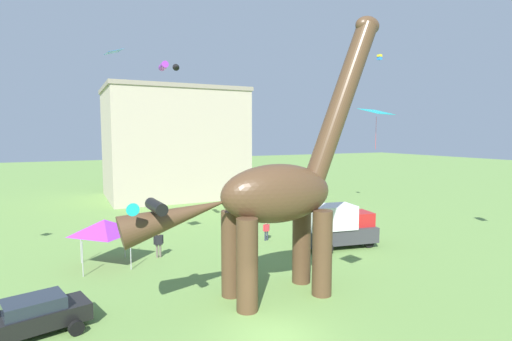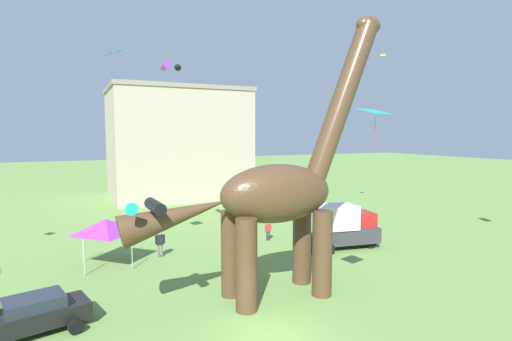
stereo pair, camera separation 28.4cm
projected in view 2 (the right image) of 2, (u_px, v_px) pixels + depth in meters
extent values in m
plane|color=#6B9347|center=(273.00, 337.00, 16.07)|extent=(240.00, 240.00, 0.00)
cylinder|color=#513823|center=(302.00, 244.00, 21.85)|extent=(1.03, 1.03, 4.43)
cylinder|color=#513823|center=(322.00, 253.00, 20.08)|extent=(1.03, 1.03, 4.43)
cylinder|color=#513823|center=(231.00, 253.00, 20.05)|extent=(1.03, 1.03, 4.43)
cylinder|color=#513823|center=(246.00, 265.00, 18.29)|extent=(1.03, 1.03, 4.43)
ellipsoid|color=#513823|center=(277.00, 193.00, 19.78)|extent=(6.06, 2.61, 2.98)
cylinder|color=#513823|center=(342.00, 101.00, 20.99)|extent=(4.35, 1.12, 8.63)
ellipsoid|color=#513823|center=(368.00, 25.00, 21.31)|extent=(1.49, 0.93, 1.03)
cone|color=#513823|center=(178.00, 216.00, 17.69)|extent=(5.32, 1.49, 2.52)
cube|color=black|center=(35.00, 317.00, 16.41)|extent=(4.51, 2.77, 0.72)
cube|color=#232B35|center=(34.00, 303.00, 16.36)|extent=(2.59, 2.08, 0.52)
cylinder|color=black|center=(76.00, 310.00, 17.91)|extent=(0.66, 0.37, 0.62)
cylinder|color=black|center=(76.00, 327.00, 16.30)|extent=(0.66, 0.37, 0.62)
cube|color=#38383D|center=(340.00, 235.00, 28.64)|extent=(5.88, 3.04, 1.10)
cube|color=red|center=(360.00, 219.00, 29.33)|extent=(2.10, 2.21, 1.00)
cube|color=silver|center=(331.00, 217.00, 28.18)|extent=(3.88, 2.61, 1.70)
cylinder|color=black|center=(352.00, 236.00, 30.49)|extent=(0.83, 0.40, 0.80)
cylinder|color=black|center=(371.00, 243.00, 28.60)|extent=(0.83, 0.40, 0.80)
cylinder|color=black|center=(312.00, 241.00, 28.93)|extent=(0.83, 0.40, 0.80)
cylinder|color=black|center=(329.00, 249.00, 27.04)|extent=(0.83, 0.40, 0.80)
cylinder|color=#2D3347|center=(267.00, 236.00, 30.60)|extent=(0.12, 0.12, 0.74)
cylinder|color=#2D3347|center=(269.00, 236.00, 30.67)|extent=(0.12, 0.12, 0.74)
cube|color=#D1333D|center=(268.00, 228.00, 30.58)|extent=(0.40, 0.25, 0.52)
sphere|color=tan|center=(268.00, 223.00, 30.54)|extent=(0.23, 0.23, 0.23)
cylinder|color=#D1333D|center=(265.00, 228.00, 30.48)|extent=(0.10, 0.10, 0.50)
cylinder|color=#D1333D|center=(271.00, 227.00, 30.67)|extent=(0.10, 0.10, 0.50)
cylinder|color=#6B6056|center=(159.00, 251.00, 26.48)|extent=(0.15, 0.15, 0.88)
cylinder|color=#6B6056|center=(162.00, 250.00, 26.57)|extent=(0.15, 0.15, 0.88)
cube|color=black|center=(160.00, 240.00, 26.45)|extent=(0.48, 0.29, 0.62)
sphere|color=tan|center=(160.00, 233.00, 26.41)|extent=(0.28, 0.28, 0.28)
cylinder|color=black|center=(156.00, 240.00, 26.33)|extent=(0.12, 0.12, 0.59)
cylinder|color=black|center=(164.00, 239.00, 26.57)|extent=(0.12, 0.12, 0.59)
cylinder|color=#B2B2B7|center=(126.00, 242.00, 26.52)|extent=(0.06, 0.06, 2.10)
cylinder|color=#B2B2B7|center=(132.00, 252.00, 24.08)|extent=(0.06, 0.06, 2.10)
cylinder|color=#B2B2B7|center=(83.00, 246.00, 25.38)|extent=(0.06, 0.06, 2.10)
cylinder|color=#B2B2B7|center=(84.00, 258.00, 22.94)|extent=(0.06, 0.06, 2.10)
pyramid|color=purple|center=(106.00, 226.00, 24.59)|extent=(3.15, 3.15, 0.90)
cube|color=yellow|center=(383.00, 56.00, 37.80)|extent=(0.38, 0.38, 0.28)
cube|color=#287AE5|center=(383.00, 58.00, 37.82)|extent=(0.38, 0.38, 0.28)
cylinder|color=purple|center=(165.00, 66.00, 27.53)|extent=(0.58, 1.69, 0.47)
cone|color=black|center=(178.00, 67.00, 27.85)|extent=(0.52, 0.45, 0.49)
cylinder|color=black|center=(155.00, 206.00, 16.32)|extent=(0.61, 1.83, 0.51)
cone|color=#19B2B7|center=(131.00, 208.00, 15.85)|extent=(0.56, 0.48, 0.53)
cube|color=#19B2B7|center=(375.00, 112.00, 15.57)|extent=(1.52, 1.29, 0.25)
cylinder|color=red|center=(375.00, 133.00, 15.65)|extent=(0.01, 0.01, 1.30)
cube|color=#287AE5|center=(115.00, 52.00, 21.96)|extent=(1.03, 1.30, 0.29)
cube|color=#B7A893|center=(177.00, 145.00, 52.26)|extent=(16.87, 13.11, 13.69)
cube|color=gray|center=(176.00, 91.00, 51.60)|extent=(17.21, 13.38, 0.50)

